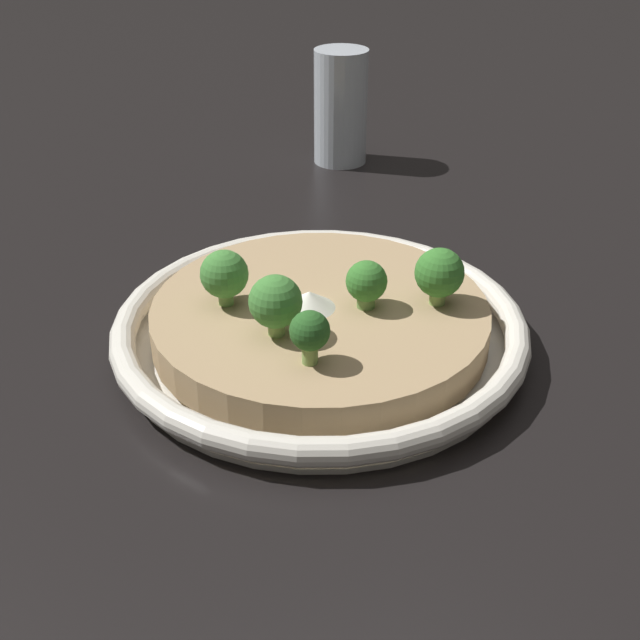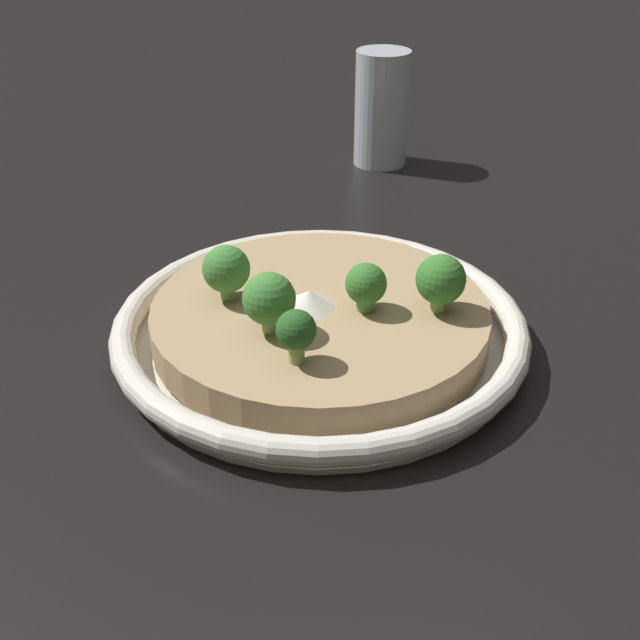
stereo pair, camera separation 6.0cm
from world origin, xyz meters
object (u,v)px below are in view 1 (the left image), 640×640
broccoli_front (310,333)px  drinking_glass (341,107)px  broccoli_right (366,283)px  broccoli_back_left (224,275)px  broccoli_front_right (439,274)px  risotto_bowl (320,325)px  broccoli_left (275,303)px

broccoli_front → drinking_glass: size_ratio=0.29×
broccoli_right → drinking_glass: 0.41m
broccoli_front → broccoli_back_left: bearing=100.4°
broccoli_back_left → broccoli_front_right: broccoli_front_right is taller
risotto_bowl → broccoli_front: (-0.04, -0.06, 0.04)m
broccoli_right → risotto_bowl: bearing=146.2°
broccoli_front_right → broccoli_left: 0.13m
broccoli_right → broccoli_front_right: size_ratio=0.84×
broccoli_left → broccoli_back_left: bearing=104.2°
risotto_bowl → broccoli_right: broccoli_right is taller
broccoli_front_right → broccoli_left: same height
broccoli_back_left → broccoli_right: (0.09, -0.05, -0.00)m
broccoli_back_left → broccoli_right: broccoli_back_left is taller
drinking_glass → risotto_bowl: bearing=-122.1°
broccoli_right → drinking_glass: bearing=62.7°
drinking_glass → broccoli_front_right: bearing=-109.8°
broccoli_front → broccoli_left: (-0.00, 0.04, 0.00)m
broccoli_right → broccoli_back_left: bearing=148.9°
broccoli_right → broccoli_left: 0.07m
broccoli_front → broccoli_front_right: 0.12m
risotto_bowl → broccoli_back_left: bearing=150.2°
broccoli_right → broccoli_front: (-0.07, -0.04, 0.00)m
broccoli_back_left → broccoli_left: (0.01, -0.06, 0.00)m
risotto_bowl → broccoli_back_left: size_ratio=7.29×
broccoli_right → broccoli_left: (-0.07, -0.00, 0.01)m
broccoli_back_left → drinking_glass: 0.41m
broccoli_back_left → drinking_glass: drinking_glass is taller
broccoli_left → drinking_glass: size_ratio=0.34×
broccoli_front → broccoli_left: bearing=95.3°
broccoli_front → broccoli_front_right: bearing=11.2°
broccoli_back_left → broccoli_front_right: size_ratio=0.97×
drinking_glass → broccoli_right: bearing=-117.3°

